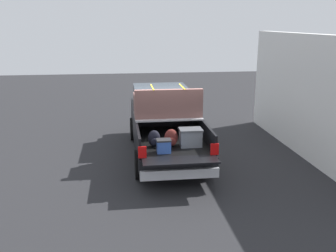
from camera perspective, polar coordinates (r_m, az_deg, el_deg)
ground_plane at (r=11.96m, az=-0.37°, el=-4.34°), size 40.00×40.00×0.00m
pickup_truck at (r=12.03m, az=-0.59°, el=0.65°), size 6.05×2.06×2.23m
building_facade at (r=12.02m, az=21.08°, el=3.85°), size 8.80×0.36×3.69m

